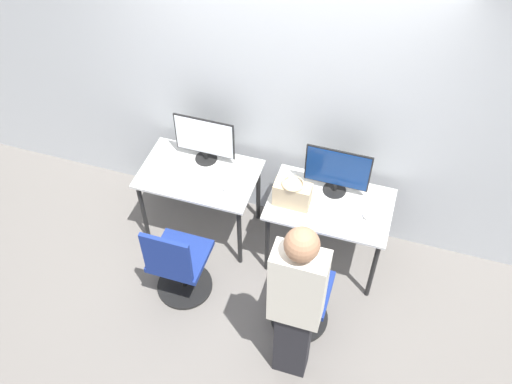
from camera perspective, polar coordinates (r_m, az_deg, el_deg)
ground_plane at (r=5.16m, az=-0.43°, el=-7.69°), size 20.00×20.00×0.00m
wall_back at (r=4.65m, az=2.41°, el=9.84°), size 12.00×0.05×2.80m
desk_left at (r=4.99m, az=-5.67°, el=1.15°), size 1.01×0.64×0.74m
monitor_left at (r=4.88m, az=-5.17°, el=5.30°), size 0.53×0.19×0.45m
keyboard_left at (r=4.86m, az=-6.11°, el=1.33°), size 0.44×0.15×0.02m
mouse_left at (r=4.77m, az=-3.01°, el=0.51°), size 0.06×0.09×0.03m
office_chair_left at (r=4.76m, az=-7.77°, el=-7.35°), size 0.48×0.48×0.91m
desk_right at (r=4.77m, az=7.34°, el=-1.89°), size 1.01×0.64×0.74m
monitor_right at (r=4.63m, az=8.13°, el=2.11°), size 0.53×0.19×0.45m
keyboard_right at (r=4.64m, az=7.26°, el=-1.73°), size 0.44×0.15×0.02m
mouse_right at (r=4.64m, az=11.02°, el=-2.27°), size 0.06×0.09×0.03m
office_chair_right at (r=4.56m, az=4.42°, el=-10.63°), size 0.48×0.48×0.91m
person_right at (r=3.91m, az=4.04°, el=-11.00°), size 0.36×0.22×1.67m
handbag at (r=4.58m, az=3.65°, el=-0.21°), size 0.30×0.18×0.25m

